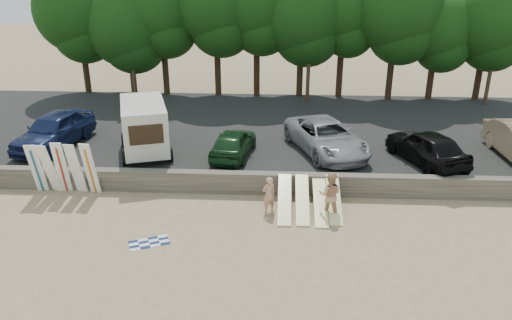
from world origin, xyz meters
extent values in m
plane|color=tan|center=(0.00, 0.00, 0.00)|extent=(120.00, 120.00, 0.00)
cube|color=#6B6356|center=(0.00, 3.00, 0.50)|extent=(44.00, 0.50, 1.00)
cube|color=#282828|center=(0.00, 10.50, 0.35)|extent=(44.00, 14.50, 0.70)
cylinder|color=#382616|center=(-13.96, 17.60, 2.67)|extent=(0.44, 0.44, 3.94)
sphere|color=#1E4915|center=(-13.96, 17.60, 6.52)|extent=(6.04, 6.04, 6.04)
cylinder|color=#382616|center=(-10.54, 17.60, 2.41)|extent=(0.44, 0.44, 3.42)
sphere|color=#1E4915|center=(-10.54, 17.60, 5.75)|extent=(6.29, 6.29, 6.29)
cylinder|color=#382616|center=(-8.13, 17.60, 2.76)|extent=(0.44, 0.44, 4.13)
sphere|color=#1E4915|center=(-8.13, 17.60, 6.80)|extent=(5.58, 5.58, 5.58)
cylinder|color=#382616|center=(-4.36, 17.60, 2.90)|extent=(0.44, 0.44, 4.39)
sphere|color=#1E4915|center=(-4.36, 17.60, 7.19)|extent=(6.10, 6.10, 6.10)
cylinder|color=#382616|center=(-1.57, 17.60, 2.89)|extent=(0.44, 0.44, 4.38)
sphere|color=#1E4915|center=(-1.57, 17.60, 7.17)|extent=(5.69, 5.69, 5.69)
cylinder|color=#382616|center=(1.49, 17.60, 2.68)|extent=(0.44, 0.44, 3.96)
sphere|color=#1E4915|center=(1.49, 17.60, 6.55)|extent=(6.31, 6.31, 6.31)
cylinder|color=#382616|center=(4.29, 17.60, 2.72)|extent=(0.44, 0.44, 4.04)
sphere|color=#1E4915|center=(4.29, 17.60, 6.67)|extent=(4.87, 4.87, 4.87)
cylinder|color=#382616|center=(7.69, 17.01, 2.77)|extent=(0.44, 0.44, 4.15)
sphere|color=#1E4915|center=(7.69, 17.01, 6.83)|extent=(6.03, 6.03, 6.03)
cylinder|color=#382616|center=(10.55, 17.27, 2.37)|extent=(0.44, 0.44, 3.34)
sphere|color=#1E4915|center=(10.55, 17.27, 5.63)|extent=(5.03, 5.03, 5.03)
cylinder|color=#382616|center=(13.78, 17.26, 2.54)|extent=(0.44, 0.44, 3.68)
sphere|color=#1E4915|center=(13.78, 17.26, 6.13)|extent=(5.75, 5.75, 5.75)
cylinder|color=#473321|center=(-10.00, 16.00, 5.20)|extent=(0.26, 0.26, 9.00)
cylinder|color=#473321|center=(2.00, 16.00, 5.20)|extent=(0.26, 0.26, 9.00)
cylinder|color=#473321|center=(14.00, 16.00, 5.20)|extent=(0.26, 0.26, 9.00)
cube|color=beige|center=(-6.58, 5.85, 2.21)|extent=(3.26, 4.61, 2.29)
cube|color=black|center=(-5.93, 3.84, 2.42)|extent=(1.50, 0.52, 0.94)
cylinder|color=black|center=(-7.20, 4.22, 1.04)|extent=(0.41, 0.72, 0.69)
cylinder|color=black|center=(-5.12, 4.89, 1.04)|extent=(0.41, 0.72, 0.69)
cylinder|color=black|center=(-8.03, 6.80, 1.04)|extent=(0.41, 0.72, 0.69)
cylinder|color=black|center=(-5.95, 7.47, 1.04)|extent=(0.41, 0.72, 0.69)
imported|color=#131D43|center=(-11.60, 6.56, 1.61)|extent=(3.19, 5.65, 1.81)
imported|color=#133517|center=(-2.10, 5.69, 1.41)|extent=(2.30, 4.39, 1.43)
imported|color=gray|center=(2.58, 6.53, 1.51)|extent=(4.64, 6.42, 1.62)
imported|color=black|center=(7.32, 5.42, 1.52)|extent=(3.64, 5.20, 1.64)
cube|color=white|center=(-10.62, 2.37, 1.25)|extent=(0.59, 0.85, 2.51)
cube|color=white|center=(-10.03, 2.37, 1.25)|extent=(0.63, 0.90, 2.50)
cube|color=white|center=(-9.52, 2.49, 1.28)|extent=(0.54, 0.63, 2.56)
cube|color=white|center=(-8.85, 2.43, 1.27)|extent=(0.58, 0.77, 2.53)
cube|color=white|center=(-8.19, 2.42, 1.28)|extent=(0.57, 0.66, 2.56)
cube|color=#EDE495|center=(0.49, 1.39, 0.54)|extent=(0.56, 2.85, 1.07)
cube|color=#EDE495|center=(1.23, 1.43, 0.52)|extent=(0.56, 2.86, 1.04)
cube|color=#EDE495|center=(1.99, 1.33, 0.47)|extent=(0.56, 2.89, 0.93)
cube|color=#EDE495|center=(2.58, 1.54, 0.51)|extent=(0.56, 2.86, 1.03)
imported|color=tan|center=(-0.19, 1.24, 0.80)|extent=(0.69, 0.61, 1.60)
imported|color=tan|center=(2.34, 1.01, 0.98)|extent=(1.05, 0.88, 1.95)
cube|color=#289555|center=(2.04, 2.40, 0.16)|extent=(0.47, 0.43, 0.32)
cube|color=#C24F16|center=(2.11, 2.40, 0.11)|extent=(0.37, 0.34, 0.22)
plane|color=white|center=(-4.63, -1.50, 0.01)|extent=(1.98, 1.98, 0.00)
camera|label=1|loc=(0.31, -17.49, 10.13)|focal=35.00mm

